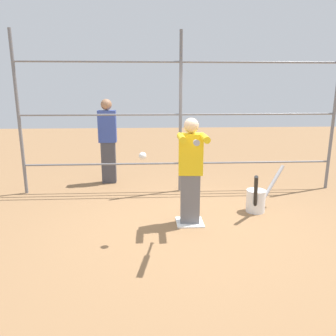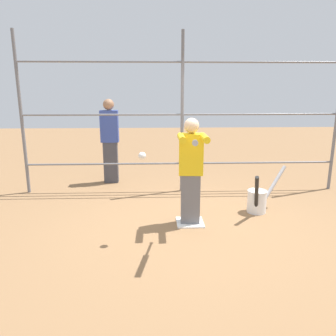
# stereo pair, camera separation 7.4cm
# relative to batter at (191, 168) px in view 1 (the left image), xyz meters

# --- Properties ---
(ground_plane) EXTENTS (24.00, 24.00, 0.00)m
(ground_plane) POSITION_rel_batter_xyz_m (0.00, -0.02, -0.85)
(ground_plane) COLOR olive
(home_plate) EXTENTS (0.40, 0.40, 0.02)m
(home_plate) POSITION_rel_batter_xyz_m (0.00, -0.02, -0.84)
(home_plate) COLOR white
(home_plate) RESTS_ON ground
(fence_backstop) EXTENTS (5.98, 0.06, 2.97)m
(fence_backstop) POSITION_rel_batter_xyz_m (0.00, -1.62, 0.64)
(fence_backstop) COLOR slate
(fence_backstop) RESTS_ON ground
(batter) EXTENTS (0.40, 0.54, 1.57)m
(batter) POSITION_rel_batter_xyz_m (0.00, 0.00, 0.00)
(batter) COLOR slate
(batter) RESTS_ON ground
(baseball_bat_swinging) EXTENTS (0.15, 0.80, 0.17)m
(baseball_bat_swinging) POSITION_rel_batter_xyz_m (0.06, 0.87, 0.52)
(baseball_bat_swinging) COLOR black
(softball_in_flight) EXTENTS (0.10, 0.10, 0.10)m
(softball_in_flight) POSITION_rel_batter_xyz_m (0.68, 0.50, 0.29)
(softball_in_flight) COLOR white
(bat_bucket) EXTENTS (0.75, 0.76, 0.72)m
(bat_bucket) POSITION_rel_batter_xyz_m (-1.14, -0.41, -0.63)
(bat_bucket) COLOR white
(bat_bucket) RESTS_ON ground
(bystander_behind_fence) EXTENTS (0.36, 0.22, 1.75)m
(bystander_behind_fence) POSITION_rel_batter_xyz_m (1.45, -2.27, 0.07)
(bystander_behind_fence) COLOR #3F3F47
(bystander_behind_fence) RESTS_ON ground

